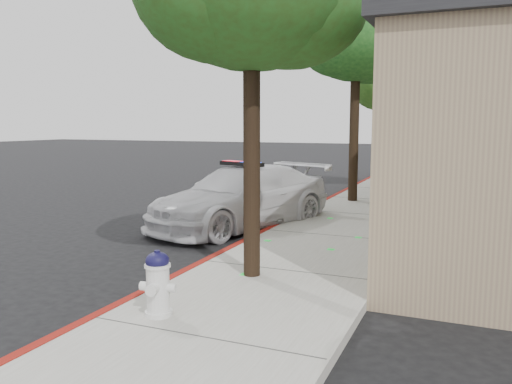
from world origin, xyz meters
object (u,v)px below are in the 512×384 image
(police_car, at_px, (242,197))
(fire_hydrant, at_px, (158,283))
(street_tree_far, at_px, (389,84))
(street_tree_mid, at_px, (357,38))

(police_car, bearing_deg, fire_hydrant, -55.38)
(fire_hydrant, distance_m, street_tree_far, 15.49)
(police_car, xyz_separation_m, street_tree_mid, (1.81, 4.71, 4.49))
(fire_hydrant, height_order, street_tree_far, street_tree_far)
(police_car, distance_m, fire_hydrant, 6.60)
(police_car, height_order, street_tree_far, street_tree_far)
(street_tree_mid, xyz_separation_m, street_tree_far, (0.41, 3.99, -1.15))
(street_tree_mid, distance_m, street_tree_far, 4.18)
(police_car, height_order, street_tree_mid, street_tree_mid)
(street_tree_mid, bearing_deg, street_tree_far, 84.20)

